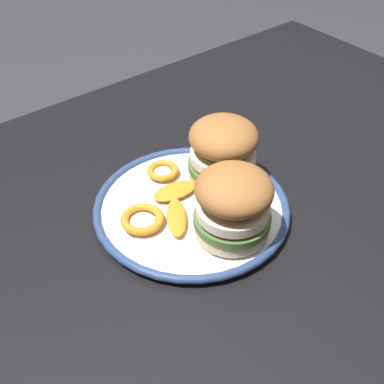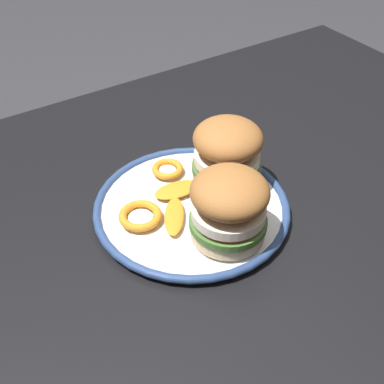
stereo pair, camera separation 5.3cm
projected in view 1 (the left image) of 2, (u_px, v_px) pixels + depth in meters
The scene contains 8 objects.
dining_table at pixel (165, 272), 0.78m from camera, with size 1.41×0.81×0.72m.
dinner_plate at pixel (192, 208), 0.73m from camera, with size 0.29×0.29×0.02m.
sandwich_half_left at pixel (223, 150), 0.74m from camera, with size 0.14×0.14×0.10m.
sandwich_half_right at pixel (233, 203), 0.65m from camera, with size 0.14×0.14×0.10m.
orange_peel_curled at pixel (142, 219), 0.69m from camera, with size 0.08×0.08×0.01m.
orange_peel_strip_long at pixel (175, 191), 0.74m from camera, with size 0.07×0.04×0.01m.
orange_peel_strip_short at pixel (176, 217), 0.70m from camera, with size 0.07×0.08×0.01m.
orange_peel_small_curl at pixel (163, 171), 0.78m from camera, with size 0.06×0.06×0.01m.
Camera 1 is at (0.29, 0.42, 1.22)m, focal length 47.04 mm.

